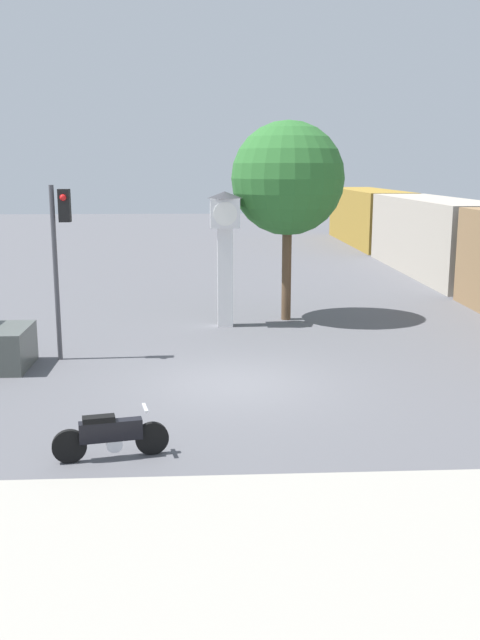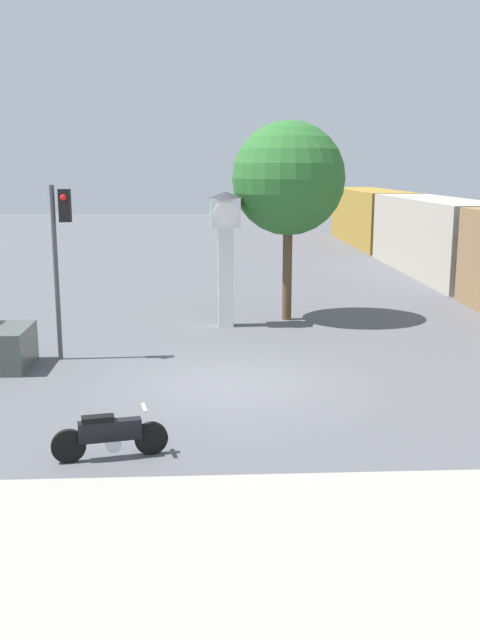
{
  "view_description": "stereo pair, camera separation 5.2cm",
  "coord_description": "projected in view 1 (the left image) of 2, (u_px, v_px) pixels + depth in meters",
  "views": [
    {
      "loc": [
        -0.73,
        -15.5,
        4.82
      ],
      "look_at": [
        0.15,
        0.47,
        1.37
      ],
      "focal_mm": 40.0,
      "sensor_mm": 36.0,
      "label": 1
    },
    {
      "loc": [
        -0.68,
        -15.5,
        4.82
      ],
      "look_at": [
        0.15,
        0.47,
        1.37
      ],
      "focal_mm": 40.0,
      "sensor_mm": 36.0,
      "label": 2
    }
  ],
  "objects": [
    {
      "name": "traffic_light",
      "position": [
        60.0,
        242.0,
        17.59
      ],
      "size": [
        0.5,
        0.35,
        4.39
      ],
      "color": "#47474C",
      "rests_on": "ground_plane"
    },
    {
      "name": "motorcycle",
      "position": [
        111.0,
        435.0,
        11.95
      ],
      "size": [
        1.93,
        0.58,
        0.86
      ],
      "rotation": [
        0.0,
        0.0,
        0.21
      ],
      "color": "black",
      "rests_on": "ground_plane"
    },
    {
      "name": "ground_plane",
      "position": [
        235.0,
        383.0,
        16.19
      ],
      "size": [
        120.0,
        120.0,
        0.0
      ],
      "primitive_type": "plane",
      "color": "#56565B"
    },
    {
      "name": "clock_tower",
      "position": [
        225.0,
        238.0,
        21.49
      ],
      "size": [
        1.05,
        1.05,
        4.1
      ],
      "color": "white",
      "rests_on": "ground_plane"
    },
    {
      "name": "street_tree",
      "position": [
        288.0,
        179.0,
        22.05
      ],
      "size": [
        3.51,
        3.51,
        6.23
      ],
      "color": "brown",
      "rests_on": "ground_plane"
    },
    {
      "name": "sidewalk_strip",
      "position": [
        268.0,
        588.0,
        8.24
      ],
      "size": [
        36.0,
        6.0,
        0.1
      ],
      "color": "#9E998E",
      "rests_on": "ground_plane"
    },
    {
      "name": "freight_train",
      "position": [
        434.0,
        236.0,
        32.7
      ],
      "size": [
        2.8,
        38.28,
        3.4
      ],
      "color": "olive",
      "rests_on": "ground_plane"
    }
  ]
}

